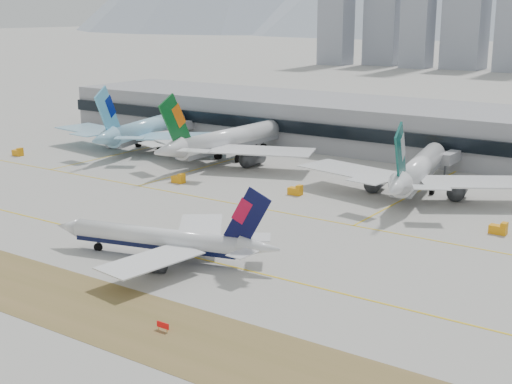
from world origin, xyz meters
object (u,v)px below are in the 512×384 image
Objects in this scene: taxiing_airliner at (164,240)px; widebody_eva at (226,141)px; widebody_korean at (147,130)px; widebody_cathay at (417,171)px; terminal at (432,131)px.

widebody_eva reaches higher than taxiing_airliner.
widebody_cathay is (97.54, -6.61, -0.48)m from widebody_korean.
widebody_cathay is at bearing -93.15° from widebody_eva.
taxiing_airliner is 123.69m from terminal.
terminal is at bearing 6.54° from widebody_cathay.
taxiing_airliner is 0.70× the size of widebody_eva.
taxiing_airliner is 88.75m from widebody_eva.
widebody_eva reaches higher than terminal.
taxiing_airliner is 0.16× the size of terminal.
widebody_korean is 92.97m from terminal.
widebody_eva is 66.31m from terminal.
taxiing_airliner is at bearing -149.30° from widebody_eva.
widebody_korean is (-77.85, 79.00, 2.50)m from taxiing_airliner.
widebody_eva reaches higher than widebody_cathay.
taxiing_airliner is 0.71× the size of widebody_korean.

